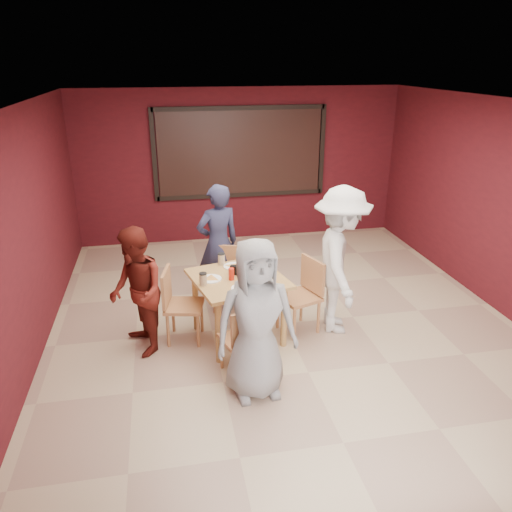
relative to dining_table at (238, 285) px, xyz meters
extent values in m
plane|color=tan|center=(0.64, 0.21, -0.72)|extent=(7.00, 7.00, 0.00)
cube|color=black|center=(0.64, 3.66, 0.93)|extent=(3.00, 0.02, 1.50)
cube|color=tan|center=(0.00, 0.00, 0.08)|extent=(1.25, 1.25, 0.04)
cylinder|color=tan|center=(-0.50, 0.31, -0.33)|extent=(0.08, 0.08, 0.78)
cylinder|color=tan|center=(0.31, 0.50, -0.33)|extent=(0.08, 0.08, 0.78)
cylinder|color=tan|center=(-0.31, -0.50, -0.33)|extent=(0.08, 0.08, 0.78)
cylinder|color=tan|center=(0.50, -0.31, -0.33)|extent=(0.08, 0.08, 0.78)
cylinder|color=white|center=(0.00, -0.33, 0.11)|extent=(0.26, 0.26, 0.01)
cone|color=#E4BD50|center=(0.00, -0.33, 0.13)|extent=(0.24, 0.24, 0.02)
cylinder|color=beige|center=(0.14, -0.43, 0.17)|extent=(0.09, 0.09, 0.14)
cylinder|color=black|center=(0.14, -0.43, 0.25)|extent=(0.09, 0.09, 0.01)
cylinder|color=white|center=(0.00, 0.33, 0.11)|extent=(0.26, 0.26, 0.01)
cone|color=#E4BD50|center=(0.00, 0.33, 0.13)|extent=(0.24, 0.24, 0.02)
cylinder|color=beige|center=(-0.14, 0.43, 0.17)|extent=(0.09, 0.09, 0.14)
cylinder|color=black|center=(-0.14, 0.43, 0.25)|extent=(0.09, 0.09, 0.01)
cylinder|color=white|center=(-0.33, 0.00, 0.11)|extent=(0.26, 0.26, 0.01)
cone|color=#E4BD50|center=(-0.33, 0.00, 0.13)|extent=(0.24, 0.24, 0.02)
cylinder|color=beige|center=(-0.43, -0.14, 0.17)|extent=(0.09, 0.09, 0.14)
cylinder|color=black|center=(-0.43, -0.14, 0.25)|extent=(0.09, 0.09, 0.01)
cylinder|color=white|center=(0.33, 0.00, 0.11)|extent=(0.26, 0.26, 0.01)
cone|color=#E4BD50|center=(0.33, 0.00, 0.13)|extent=(0.24, 0.24, 0.02)
cylinder|color=beige|center=(0.43, 0.14, 0.17)|extent=(0.09, 0.09, 0.14)
cylinder|color=black|center=(0.43, 0.14, 0.25)|extent=(0.09, 0.09, 0.01)
cylinder|color=white|center=(0.09, -0.03, 0.15)|extent=(0.06, 0.06, 0.10)
cylinder|color=white|center=(0.02, -0.09, 0.15)|extent=(0.05, 0.05, 0.08)
cylinder|color=red|center=(-0.09, -0.05, 0.18)|extent=(0.07, 0.07, 0.15)
cube|color=black|center=(-0.02, 0.09, 0.16)|extent=(0.14, 0.10, 0.12)
cube|color=#AC6A43|center=(-0.09, -0.75, -0.30)|extent=(0.51, 0.51, 0.04)
cylinder|color=#AC6A43|center=(0.02, -0.54, -0.52)|extent=(0.04, 0.04, 0.40)
cylinder|color=#AC6A43|center=(-0.29, -0.64, -0.52)|extent=(0.04, 0.04, 0.40)
cylinder|color=#AC6A43|center=(0.12, -0.86, -0.52)|extent=(0.04, 0.04, 0.40)
cylinder|color=#AC6A43|center=(-0.20, -0.96, -0.52)|extent=(0.04, 0.04, 0.40)
cube|color=#AC6A43|center=(-0.03, -0.93, -0.06)|extent=(0.40, 0.15, 0.39)
cube|color=#AC6A43|center=(-0.01, 0.79, -0.29)|extent=(0.53, 0.53, 0.04)
cylinder|color=#AC6A43|center=(-0.22, 0.68, -0.51)|extent=(0.04, 0.04, 0.41)
cylinder|color=#AC6A43|center=(0.10, 0.57, -0.51)|extent=(0.04, 0.04, 0.41)
cylinder|color=#AC6A43|center=(-0.12, 1.00, -0.51)|extent=(0.04, 0.04, 0.41)
cylinder|color=#AC6A43|center=(0.21, 0.89, -0.51)|extent=(0.04, 0.04, 0.41)
cube|color=#AC6A43|center=(0.05, 0.97, -0.05)|extent=(0.41, 0.17, 0.40)
cube|color=#AC6A43|center=(-0.66, 0.07, -0.26)|extent=(0.53, 0.53, 0.04)
cylinder|color=#AC6A43|center=(-0.51, -0.14, -0.50)|extent=(0.04, 0.04, 0.44)
cylinder|color=#AC6A43|center=(-0.44, 0.21, -0.50)|extent=(0.04, 0.04, 0.44)
cylinder|color=#AC6A43|center=(-0.87, -0.07, -0.50)|extent=(0.04, 0.04, 0.44)
cylinder|color=#AC6A43|center=(-0.80, 0.29, -0.50)|extent=(0.04, 0.04, 0.44)
cube|color=#AC6A43|center=(-0.85, 0.12, 0.00)|extent=(0.13, 0.45, 0.43)
cube|color=#AC6A43|center=(0.77, 0.02, -0.25)|extent=(0.59, 0.59, 0.04)
cylinder|color=#AC6A43|center=(0.53, 0.13, -0.49)|extent=(0.04, 0.04, 0.45)
cylinder|color=#AC6A43|center=(0.66, -0.22, -0.49)|extent=(0.04, 0.04, 0.45)
cylinder|color=#AC6A43|center=(0.88, 0.25, -0.49)|extent=(0.04, 0.04, 0.45)
cylinder|color=#AC6A43|center=(1.01, -0.09, -0.49)|extent=(0.04, 0.04, 0.45)
cube|color=#AC6A43|center=(0.97, 0.09, 0.02)|extent=(0.19, 0.44, 0.44)
imported|color=gray|center=(0.00, -1.13, 0.14)|extent=(0.88, 0.61, 1.71)
imported|color=#282A48|center=(-0.10, 1.12, 0.13)|extent=(0.71, 0.56, 1.70)
imported|color=#601812|center=(-1.19, -0.08, 0.05)|extent=(0.76, 0.88, 1.54)
imported|color=silver|center=(1.28, -0.01, 0.22)|extent=(0.94, 1.33, 1.87)
camera|label=1|loc=(-0.83, -5.41, 2.57)|focal=35.00mm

